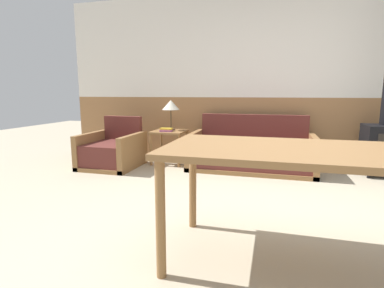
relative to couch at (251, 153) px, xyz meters
The scene contains 8 objects.
ground_plane 2.07m from the couch, 80.84° to the right, with size 16.00×16.00×0.00m, color #B2A58C.
wall_back 1.31m from the couch, 61.12° to the left, with size 7.20×0.06×2.70m.
couch is the anchor object (origin of this frame).
armchair 2.09m from the couch, 168.75° to the right, with size 0.79×0.85×0.74m.
side_table 1.30m from the couch, behind, with size 0.51×0.51×0.52m.
table_lamp 1.46m from the couch, behind, with size 0.28×0.28×0.48m.
book_stack 1.34m from the couch, behind, with size 0.21×0.16×0.05m.
dining_table 2.55m from the couch, 79.48° to the right, with size 1.68×0.85×0.78m.
Camera 1 is at (-0.03, -2.37, 1.12)m, focal length 28.00 mm.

